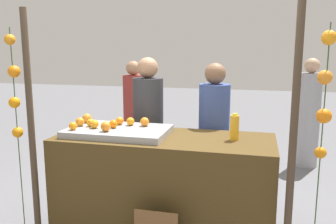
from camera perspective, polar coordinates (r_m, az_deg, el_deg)
stall_counter at (r=3.37m, az=-0.63°, el=-11.75°), size 1.96×0.77×0.94m
orange_tray at (r=3.33m, az=-7.95°, el=-3.06°), size 0.92×0.57×0.06m
orange_0 at (r=3.32m, az=-14.98°, el=-2.18°), size 0.07×0.07×0.07m
orange_1 at (r=3.60m, az=-12.84°, el=-0.97°), size 0.09×0.09×0.09m
orange_2 at (r=3.36m, az=-3.76°, el=-1.58°), size 0.08×0.08×0.08m
orange_3 at (r=3.42m, az=-12.30°, el=-1.69°), size 0.07×0.07×0.07m
orange_4 at (r=3.19m, az=-9.95°, el=-2.30°), size 0.09×0.09×0.09m
orange_5 at (r=3.32m, az=-8.74°, el=-1.90°), size 0.08×0.08×0.08m
orange_6 at (r=3.46m, az=-7.75°, el=-1.41°), size 0.07×0.07×0.07m
orange_7 at (r=3.34m, az=-11.68°, el=-1.90°), size 0.08×0.08×0.08m
orange_8 at (r=3.41m, az=-6.03°, el=-1.51°), size 0.08×0.08×0.08m
orange_9 at (r=3.46m, az=-13.90°, el=-1.53°), size 0.08×0.08×0.08m
juice_bottle at (r=3.14m, az=10.61°, el=-2.44°), size 0.08×0.08×0.23m
vendor_left at (r=3.92m, az=-3.15°, el=-4.09°), size 0.33×0.33×1.63m
vendor_right at (r=3.76m, az=7.30°, el=-5.19°), size 0.32×0.32×1.58m
crowd_person_0 at (r=5.30m, az=-5.47°, el=-0.78°), size 0.31×0.31×1.54m
crowd_person_1 at (r=5.57m, az=21.57°, el=-0.71°), size 0.32×0.32×1.59m
canopy_post_left at (r=3.26m, az=-21.01°, el=-2.90°), size 0.06×0.06×2.05m
canopy_post_right at (r=2.70m, az=19.31°, el=-5.48°), size 0.06×0.06×2.05m
garland_strand_left at (r=3.26m, az=-23.40°, el=3.45°), size 0.11×0.10×1.90m
garland_strand_right at (r=2.62m, az=23.82°, el=2.89°), size 0.11×0.12×1.90m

